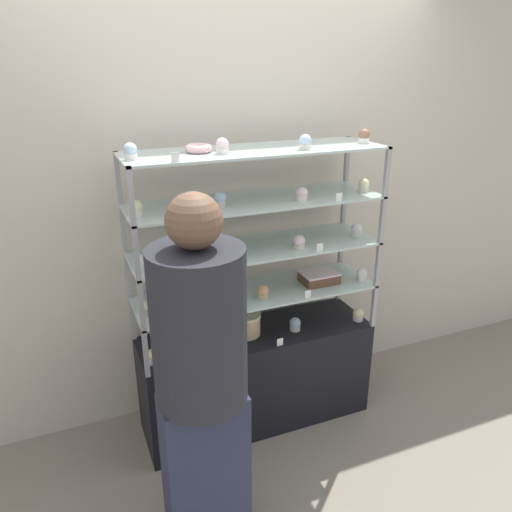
% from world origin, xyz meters
% --- Properties ---
extents(ground_plane, '(20.00, 20.00, 0.00)m').
position_xyz_m(ground_plane, '(0.00, 0.00, 0.00)').
color(ground_plane, gray).
extents(back_wall, '(8.00, 0.05, 2.60)m').
position_xyz_m(back_wall, '(0.00, 0.35, 1.30)').
color(back_wall, beige).
rests_on(back_wall, ground_plane).
extents(display_base, '(1.36, 0.42, 0.61)m').
position_xyz_m(display_base, '(0.00, 0.00, 0.30)').
color(display_base, black).
rests_on(display_base, ground_plane).
extents(display_riser_lower, '(1.36, 0.42, 0.26)m').
position_xyz_m(display_riser_lower, '(0.00, 0.00, 0.86)').
color(display_riser_lower, '#99999E').
rests_on(display_riser_lower, display_base).
extents(display_riser_middle, '(1.36, 0.42, 0.26)m').
position_xyz_m(display_riser_middle, '(0.00, 0.00, 1.12)').
color(display_riser_middle, '#99999E').
rests_on(display_riser_middle, display_riser_lower).
extents(display_riser_upper, '(1.36, 0.42, 0.26)m').
position_xyz_m(display_riser_upper, '(0.00, 0.00, 1.39)').
color(display_riser_upper, '#99999E').
rests_on(display_riser_upper, display_riser_middle).
extents(display_riser_top, '(1.36, 0.42, 0.26)m').
position_xyz_m(display_riser_top, '(0.00, 0.00, 1.65)').
color(display_riser_top, '#99999E').
rests_on(display_riser_top, display_riser_upper).
extents(layer_cake_centerpiece, '(0.17, 0.17, 0.13)m').
position_xyz_m(layer_cake_centerpiece, '(-0.06, 0.00, 0.67)').
color(layer_cake_centerpiece, '#DBBC84').
rests_on(layer_cake_centerpiece, display_base).
extents(sheet_cake_frosted, '(0.21, 0.16, 0.06)m').
position_xyz_m(sheet_cake_frosted, '(0.39, -0.03, 0.91)').
color(sheet_cake_frosted, brown).
rests_on(sheet_cake_frosted, display_riser_lower).
extents(cupcake_0, '(0.06, 0.06, 0.08)m').
position_xyz_m(cupcake_0, '(-0.62, -0.09, 0.65)').
color(cupcake_0, white).
rests_on(cupcake_0, display_base).
extents(cupcake_1, '(0.06, 0.06, 0.08)m').
position_xyz_m(cupcake_1, '(0.22, -0.07, 0.65)').
color(cupcake_1, beige).
rests_on(cupcake_1, display_base).
extents(cupcake_2, '(0.06, 0.06, 0.08)m').
position_xyz_m(cupcake_2, '(0.63, -0.11, 0.65)').
color(cupcake_2, white).
rests_on(cupcake_2, display_base).
extents(price_tag_0, '(0.04, 0.00, 0.04)m').
position_xyz_m(price_tag_0, '(0.07, -0.19, 0.63)').
color(price_tag_0, white).
rests_on(price_tag_0, display_base).
extents(cupcake_3, '(0.06, 0.06, 0.08)m').
position_xyz_m(cupcake_3, '(-0.63, -0.04, 0.91)').
color(cupcake_3, '#CCB28C').
rests_on(cupcake_3, display_riser_lower).
extents(cupcake_4, '(0.06, 0.06, 0.08)m').
position_xyz_m(cupcake_4, '(0.00, -0.10, 0.91)').
color(cupcake_4, '#CCB28C').
rests_on(cupcake_4, display_riser_lower).
extents(cupcake_5, '(0.06, 0.06, 0.08)m').
position_xyz_m(cupcake_5, '(0.63, -0.11, 0.91)').
color(cupcake_5, white).
rests_on(cupcake_5, display_riser_lower).
extents(price_tag_1, '(0.04, 0.00, 0.04)m').
position_xyz_m(price_tag_1, '(0.23, -0.19, 0.89)').
color(price_tag_1, white).
rests_on(price_tag_1, display_riser_lower).
extents(cupcake_6, '(0.06, 0.06, 0.07)m').
position_xyz_m(cupcake_6, '(-0.63, -0.07, 1.17)').
color(cupcake_6, white).
rests_on(cupcake_6, display_riser_middle).
extents(cupcake_7, '(0.06, 0.06, 0.07)m').
position_xyz_m(cupcake_7, '(-0.22, -0.04, 1.17)').
color(cupcake_7, beige).
rests_on(cupcake_7, display_riser_middle).
extents(cupcake_8, '(0.06, 0.06, 0.07)m').
position_xyz_m(cupcake_8, '(0.21, -0.11, 1.17)').
color(cupcake_8, beige).
rests_on(cupcake_8, display_riser_middle).
extents(cupcake_9, '(0.06, 0.06, 0.07)m').
position_xyz_m(cupcake_9, '(0.61, -0.04, 1.17)').
color(cupcake_9, white).
rests_on(cupcake_9, display_riser_middle).
extents(price_tag_2, '(0.04, 0.00, 0.04)m').
position_xyz_m(price_tag_2, '(0.29, -0.19, 1.16)').
color(price_tag_2, white).
rests_on(price_tag_2, display_riser_middle).
extents(cupcake_10, '(0.06, 0.06, 0.07)m').
position_xyz_m(cupcake_10, '(-0.63, -0.05, 1.44)').
color(cupcake_10, white).
rests_on(cupcake_10, display_riser_upper).
extents(cupcake_11, '(0.06, 0.06, 0.07)m').
position_xyz_m(cupcake_11, '(-0.21, -0.04, 1.44)').
color(cupcake_11, beige).
rests_on(cupcake_11, display_riser_upper).
extents(cupcake_12, '(0.06, 0.06, 0.07)m').
position_xyz_m(cupcake_12, '(0.21, -0.11, 1.44)').
color(cupcake_12, white).
rests_on(cupcake_12, display_riser_upper).
extents(cupcake_13, '(0.06, 0.06, 0.07)m').
position_xyz_m(cupcake_13, '(0.62, -0.07, 1.44)').
color(cupcake_13, beige).
rests_on(cupcake_13, display_riser_upper).
extents(price_tag_3, '(0.04, 0.00, 0.04)m').
position_xyz_m(price_tag_3, '(0.39, -0.19, 1.42)').
color(price_tag_3, white).
rests_on(price_tag_3, display_riser_upper).
extents(cupcake_14, '(0.06, 0.06, 0.08)m').
position_xyz_m(cupcake_14, '(-0.63, -0.05, 1.70)').
color(cupcake_14, white).
rests_on(cupcake_14, display_riser_top).
extents(cupcake_15, '(0.06, 0.06, 0.08)m').
position_xyz_m(cupcake_15, '(-0.20, -0.07, 1.70)').
color(cupcake_15, white).
rests_on(cupcake_15, display_riser_top).
extents(cupcake_16, '(0.06, 0.06, 0.08)m').
position_xyz_m(cupcake_16, '(0.22, -0.11, 1.70)').
color(cupcake_16, beige).
rests_on(cupcake_16, display_riser_top).
extents(cupcake_17, '(0.06, 0.06, 0.08)m').
position_xyz_m(cupcake_17, '(0.61, -0.05, 1.70)').
color(cupcake_17, white).
rests_on(cupcake_17, display_riser_top).
extents(price_tag_4, '(0.04, 0.00, 0.04)m').
position_xyz_m(price_tag_4, '(-0.46, -0.19, 1.69)').
color(price_tag_4, white).
rests_on(price_tag_4, display_riser_top).
extents(donut_glazed, '(0.13, 0.13, 0.04)m').
position_xyz_m(donut_glazed, '(-0.30, 0.02, 1.69)').
color(donut_glazed, '#EFB2BC').
rests_on(donut_glazed, display_riser_top).
extents(customer_figure, '(0.38, 0.38, 1.65)m').
position_xyz_m(customer_figure, '(-0.52, -0.66, 0.88)').
color(customer_figure, '#282D47').
rests_on(customer_figure, ground_plane).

